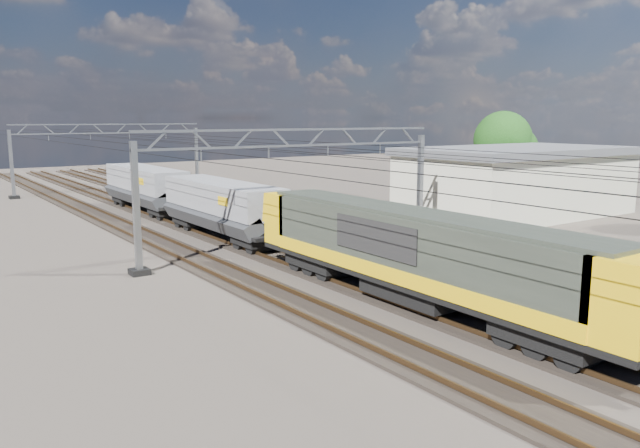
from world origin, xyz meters
TOP-DOWN VIEW (x-y plane):
  - ground at (0.00, 0.00)m, footprint 160.00×160.00m
  - track_outer_west at (-6.00, 0.00)m, footprint 2.60×140.00m
  - track_loco at (-2.00, 0.00)m, footprint 2.60×140.00m
  - track_inner_east at (2.00, 0.00)m, footprint 2.60×140.00m
  - track_outer_east at (6.00, 0.00)m, footprint 2.60×140.00m
  - catenary_gantry_mid at (0.00, 4.00)m, footprint 19.90×0.90m
  - catenary_gantry_far at (0.00, 40.00)m, footprint 19.90×0.90m
  - overhead_wires at (0.00, 8.00)m, footprint 12.03×140.00m
  - locomotive at (-2.00, -7.74)m, footprint 2.76×21.10m
  - hopper_wagon_lead at (-2.00, 9.95)m, footprint 3.38×13.00m
  - hopper_wagon_mid at (-2.00, 24.15)m, footprint 3.38×13.00m
  - industrial_shed at (22.00, 6.00)m, footprint 18.60×10.60m
  - tree_far at (30.32, 13.79)m, footprint 5.99×5.59m

SIDE VIEW (x-z plane):
  - ground at x=0.00m, z-range 0.00..0.00m
  - track_outer_west at x=-6.00m, z-range -0.08..0.22m
  - track_loco at x=-2.00m, z-range -0.08..0.22m
  - track_inner_east at x=2.00m, z-range -0.08..0.22m
  - track_outer_east at x=6.00m, z-range -0.08..0.22m
  - hopper_wagon_lead at x=-2.00m, z-range 0.60..3.86m
  - hopper_wagon_mid at x=-2.00m, z-range 0.60..3.86m
  - locomotive at x=-2.00m, z-range 0.52..4.14m
  - industrial_shed at x=22.00m, z-range 0.03..5.43m
  - catenary_gantry_mid at x=0.00m, z-range 0.35..7.46m
  - catenary_gantry_far at x=0.00m, z-range 0.35..7.46m
  - tree_far at x=30.32m, z-range 1.16..9.53m
  - overhead_wires at x=0.00m, z-range 5.48..6.02m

